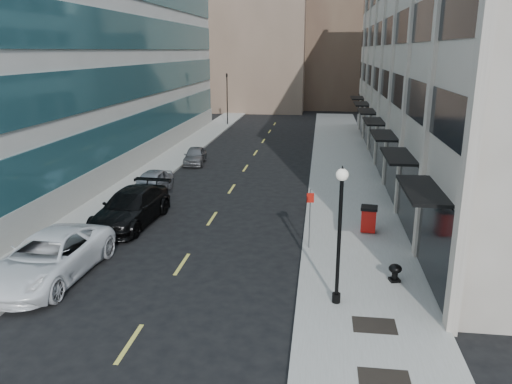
% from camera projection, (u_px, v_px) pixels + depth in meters
% --- Properties ---
extents(sidewalk_right, '(5.00, 80.00, 0.15)m').
position_uv_depth(sidewalk_right, '(348.00, 192.00, 31.65)').
color(sidewalk_right, '#9B998D').
rests_on(sidewalk_right, ground).
extents(sidewalk_left, '(3.00, 80.00, 0.15)m').
position_uv_depth(sidewalk_left, '(136.00, 184.00, 33.40)').
color(sidewalk_left, '#9B998D').
rests_on(sidewalk_left, ground).
extents(building_right, '(15.30, 46.50, 18.25)m').
position_uv_depth(building_right, '(487.00, 46.00, 34.70)').
color(building_right, beige).
rests_on(building_right, ground).
extents(building_left, '(16.14, 46.00, 20.00)m').
position_uv_depth(building_left, '(43.00, 33.00, 38.52)').
color(building_left, silver).
rests_on(building_left, ground).
extents(skyline_tan_near, '(14.00, 18.00, 28.00)m').
position_uv_depth(skyline_tan_near, '(260.00, 14.00, 75.02)').
color(skyline_tan_near, '#856B57').
rests_on(skyline_tan_near, ground).
extents(skyline_tan_far, '(12.00, 14.00, 22.00)m').
position_uv_depth(skyline_tan_far, '(210.00, 36.00, 86.63)').
color(skyline_tan_far, '#856B57').
rests_on(skyline_tan_far, ground).
extents(skyline_stone, '(10.00, 14.00, 20.00)m').
position_uv_depth(skyline_stone, '(411.00, 41.00, 71.48)').
color(skyline_stone, beige).
rests_on(skyline_stone, ground).
extents(grate_mid, '(1.40, 1.00, 0.01)m').
position_uv_depth(grate_mid, '(384.00, 380.00, 13.50)').
color(grate_mid, black).
rests_on(grate_mid, sidewalk_right).
extents(grate_far, '(1.40, 1.00, 0.01)m').
position_uv_depth(grate_far, '(374.00, 325.00, 16.17)').
color(grate_far, black).
rests_on(grate_far, sidewalk_right).
extents(road_centerline, '(0.15, 68.20, 0.01)m').
position_uv_depth(road_centerline, '(223.00, 202.00, 29.75)').
color(road_centerline, '#D8CC4C').
rests_on(road_centerline, ground).
extents(traffic_signal, '(0.66, 0.66, 6.98)m').
position_uv_depth(traffic_signal, '(227.00, 77.00, 58.42)').
color(traffic_signal, black).
rests_on(traffic_signal, ground).
extents(car_white_van, '(3.24, 6.54, 1.78)m').
position_uv_depth(car_white_van, '(49.00, 258.00, 19.61)').
color(car_white_van, white).
rests_on(car_white_van, ground).
extents(car_black_pickup, '(2.96, 6.34, 1.79)m').
position_uv_depth(car_black_pickup, '(131.00, 207.00, 25.84)').
color(car_black_pickup, black).
rests_on(car_black_pickup, ground).
extents(car_silver_sedan, '(1.98, 4.40, 1.47)m').
position_uv_depth(car_silver_sedan, '(151.00, 182.00, 31.31)').
color(car_silver_sedan, '#A0A2A9').
rests_on(car_silver_sedan, ground).
extents(car_grey_sedan, '(1.99, 4.06, 1.33)m').
position_uv_depth(car_grey_sedan, '(195.00, 156.00, 39.62)').
color(car_grey_sedan, slate).
rests_on(car_grey_sedan, ground).
extents(trash_bin, '(0.88, 0.94, 1.29)m').
position_uv_depth(trash_bin, '(369.00, 218.00, 24.34)').
color(trash_bin, red).
rests_on(trash_bin, sidewalk_right).
extents(lamppost, '(0.41, 0.41, 4.98)m').
position_uv_depth(lamppost, '(340.00, 224.00, 16.87)').
color(lamppost, black).
rests_on(lamppost, sidewalk_right).
extents(sign_post, '(0.32, 0.08, 2.75)m').
position_uv_depth(sign_post, '(310.00, 211.00, 22.07)').
color(sign_post, slate).
rests_on(sign_post, sidewalk_right).
extents(urn_planter, '(0.51, 0.51, 0.70)m').
position_uv_depth(urn_planter, '(395.00, 271.00, 19.16)').
color(urn_planter, black).
rests_on(urn_planter, sidewalk_right).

